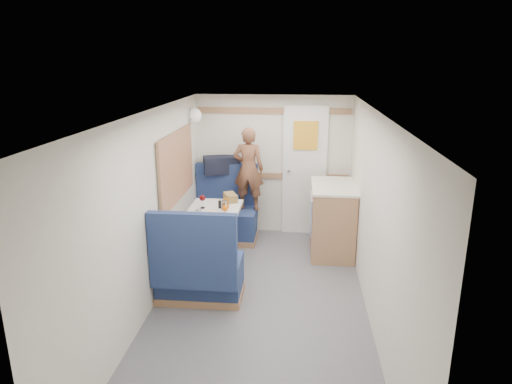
# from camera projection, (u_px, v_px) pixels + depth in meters

# --- Properties ---
(floor) EXTENTS (4.50, 4.50, 0.00)m
(floor) POSITION_uv_depth(u_px,v_px,m) (259.00, 309.00, 4.69)
(floor) COLOR #515156
(floor) RESTS_ON ground
(ceiling) EXTENTS (4.50, 4.50, 0.00)m
(ceiling) POSITION_uv_depth(u_px,v_px,m) (259.00, 113.00, 4.13)
(ceiling) COLOR silver
(ceiling) RESTS_ON wall_back
(wall_back) EXTENTS (2.20, 0.02, 2.00)m
(wall_back) POSITION_uv_depth(u_px,v_px,m) (273.00, 165.00, 6.56)
(wall_back) COLOR silver
(wall_back) RESTS_ON floor
(wall_left) EXTENTS (0.02, 4.50, 2.00)m
(wall_left) POSITION_uv_depth(u_px,v_px,m) (149.00, 214.00, 4.51)
(wall_left) COLOR silver
(wall_left) RESTS_ON floor
(wall_right) EXTENTS (0.02, 4.50, 2.00)m
(wall_right) POSITION_uv_depth(u_px,v_px,m) (375.00, 221.00, 4.31)
(wall_right) COLOR silver
(wall_right) RESTS_ON floor
(oak_trim_low) EXTENTS (2.15, 0.02, 0.08)m
(oak_trim_low) POSITION_uv_depth(u_px,v_px,m) (273.00, 176.00, 6.58)
(oak_trim_low) COLOR brown
(oak_trim_low) RESTS_ON wall_back
(oak_trim_high) EXTENTS (2.15, 0.02, 0.08)m
(oak_trim_high) POSITION_uv_depth(u_px,v_px,m) (274.00, 111.00, 6.32)
(oak_trim_high) COLOR brown
(oak_trim_high) RESTS_ON wall_back
(side_window) EXTENTS (0.04, 1.30, 0.72)m
(side_window) POSITION_uv_depth(u_px,v_px,m) (176.00, 166.00, 5.39)
(side_window) COLOR #9BA58C
(side_window) RESTS_ON wall_left
(rear_door) EXTENTS (0.62, 0.12, 1.86)m
(rear_door) POSITION_uv_depth(u_px,v_px,m) (305.00, 168.00, 6.49)
(rear_door) COLOR white
(rear_door) RESTS_ON wall_back
(dinette_table) EXTENTS (0.62, 0.92, 0.72)m
(dinette_table) POSITION_uv_depth(u_px,v_px,m) (213.00, 222.00, 5.55)
(dinette_table) COLOR white
(dinette_table) RESTS_ON floor
(bench_far) EXTENTS (0.90, 0.59, 1.05)m
(bench_far) POSITION_uv_depth(u_px,v_px,m) (225.00, 219.00, 6.45)
(bench_far) COLOR navy
(bench_far) RESTS_ON floor
(bench_near) EXTENTS (0.90, 0.59, 1.05)m
(bench_near) POSITION_uv_depth(u_px,v_px,m) (199.00, 274.00, 4.79)
(bench_near) COLOR navy
(bench_near) RESTS_ON floor
(ledge) EXTENTS (0.90, 0.14, 0.04)m
(ledge) POSITION_uv_depth(u_px,v_px,m) (227.00, 175.00, 6.53)
(ledge) COLOR brown
(ledge) RESTS_ON bench_far
(dome_light) EXTENTS (0.20, 0.20, 0.20)m
(dome_light) POSITION_uv_depth(u_px,v_px,m) (194.00, 115.00, 6.06)
(dome_light) COLOR white
(dome_light) RESTS_ON wall_left
(galley_counter) EXTENTS (0.57, 0.92, 0.92)m
(galley_counter) POSITION_uv_depth(u_px,v_px,m) (332.00, 218.00, 5.96)
(galley_counter) COLOR brown
(galley_counter) RESTS_ON floor
(person) EXTENTS (0.44, 0.31, 1.15)m
(person) POSITION_uv_depth(u_px,v_px,m) (248.00, 169.00, 6.23)
(person) COLOR brown
(person) RESTS_ON bench_far
(duffel_bag) EXTENTS (0.56, 0.39, 0.25)m
(duffel_bag) POSITION_uv_depth(u_px,v_px,m) (222.00, 165.00, 6.49)
(duffel_bag) COLOR black
(duffel_bag) RESTS_ON ledge
(tray) EXTENTS (0.36, 0.40, 0.02)m
(tray) POSITION_uv_depth(u_px,v_px,m) (217.00, 218.00, 5.20)
(tray) COLOR white
(tray) RESTS_ON dinette_table
(orange_fruit) EXTENTS (0.07, 0.07, 0.07)m
(orange_fruit) POSITION_uv_depth(u_px,v_px,m) (225.00, 208.00, 5.40)
(orange_fruit) COLOR #EA530A
(orange_fruit) RESTS_ON tray
(cheese_block) EXTENTS (0.09, 0.06, 0.03)m
(cheese_block) POSITION_uv_depth(u_px,v_px,m) (211.00, 212.00, 5.31)
(cheese_block) COLOR #DAC57E
(cheese_block) RESTS_ON tray
(wine_glass) EXTENTS (0.08, 0.08, 0.17)m
(wine_glass) POSITION_uv_depth(u_px,v_px,m) (202.00, 198.00, 5.54)
(wine_glass) COLOR white
(wine_glass) RESTS_ON dinette_table
(tumbler_left) EXTENTS (0.07, 0.07, 0.12)m
(tumbler_left) POSITION_uv_depth(u_px,v_px,m) (199.00, 215.00, 5.14)
(tumbler_left) COLOR silver
(tumbler_left) RESTS_ON dinette_table
(tumbler_right) EXTENTS (0.07, 0.07, 0.11)m
(tumbler_right) POSITION_uv_depth(u_px,v_px,m) (224.00, 205.00, 5.50)
(tumbler_right) COLOR silver
(tumbler_right) RESTS_ON dinette_table
(beer_glass) EXTENTS (0.07, 0.07, 0.11)m
(beer_glass) POSITION_uv_depth(u_px,v_px,m) (226.00, 203.00, 5.58)
(beer_glass) COLOR #8E4D14
(beer_glass) RESTS_ON dinette_table
(pepper_grinder) EXTENTS (0.04, 0.04, 0.10)m
(pepper_grinder) POSITION_uv_depth(u_px,v_px,m) (220.00, 204.00, 5.56)
(pepper_grinder) COLOR black
(pepper_grinder) RESTS_ON dinette_table
(bread_loaf) EXTENTS (0.22, 0.27, 0.10)m
(bread_loaf) POSITION_uv_depth(u_px,v_px,m) (230.00, 197.00, 5.83)
(bread_loaf) COLOR olive
(bread_loaf) RESTS_ON dinette_table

